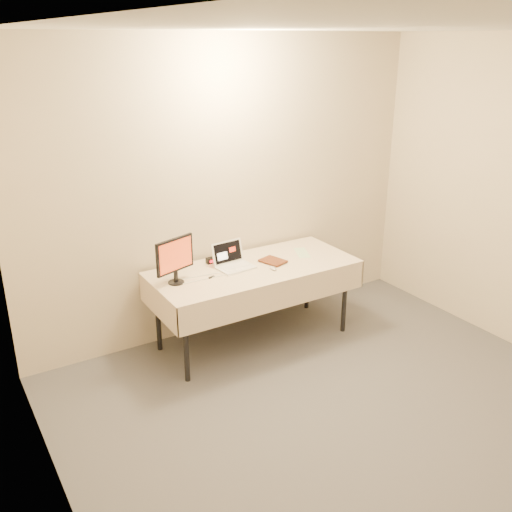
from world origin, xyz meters
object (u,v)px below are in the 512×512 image
table (254,273)px  book (267,253)px  laptop (232,261)px  monitor (175,257)px

table → book: size_ratio=8.25×
laptop → monitor: size_ratio=0.84×
table → laptop: laptop is taller
monitor → table: bearing=-20.6°
laptop → book: bearing=-28.5°
table → laptop: (-0.16, 0.10, 0.11)m
laptop → table: bearing=-36.2°
table → monitor: 0.80m
laptop → book: book is taller
laptop → book: size_ratio=1.47×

